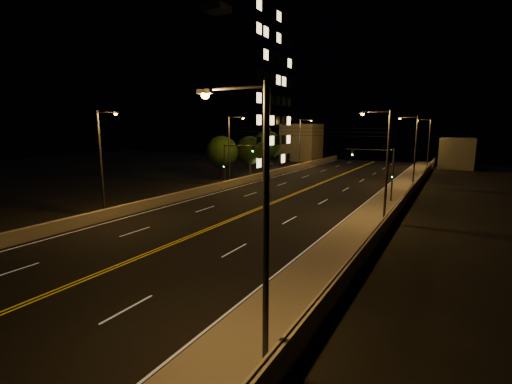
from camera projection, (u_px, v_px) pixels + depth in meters
The scene contains 24 objects.
ground at pixel (34, 300), 17.27m from camera, with size 160.00×160.00×0.00m, color black.
road at pixel (247, 213), 34.55m from camera, with size 18.00×120.00×0.02m, color black.
sidewalk at pixel (365, 227), 29.42m from camera, with size 3.60×120.00×0.30m, color gray.
curb at pixel (342, 224), 30.32m from camera, with size 0.14×120.00×0.15m, color gray.
parapet_wall at pixel (387, 221), 28.53m from camera, with size 0.30×120.00×1.00m, color #A29987.
jersey_barrier at pixel (170, 199), 38.94m from camera, with size 0.45×120.00×0.96m, color #A29987.
distant_building_right at pixel (457, 153), 72.09m from camera, with size 6.00×10.00×5.71m, color gray.
distant_building_left at pixel (302, 142), 87.48m from camera, with size 8.00×8.00×8.50m, color gray.
parapet_rail at pixel (388, 214), 28.44m from camera, with size 0.06×0.06×120.00m, color black.
lane_markings at pixel (247, 213), 34.48m from camera, with size 17.32×116.00×0.00m.
streetlight_0 at pixel (258, 212), 11.51m from camera, with size 2.55×0.28×9.32m.
streetlight_1 at pixel (384, 159), 30.29m from camera, with size 2.55×0.28×9.32m.
streetlight_2 at pixel (413, 146), 48.82m from camera, with size 2.55×0.28×9.32m.
streetlight_3 at pixel (428, 140), 69.17m from camera, with size 2.55×0.28×9.32m.
streetlight_4 at pixel (103, 157), 31.73m from camera, with size 2.55×0.28×9.32m.
streetlight_5 at pixel (231, 146), 49.35m from camera, with size 2.55×0.28×9.32m.
streetlight_6 at pixel (301, 140), 70.99m from camera, with size 2.55×0.28×9.32m.
traffic_signal_right at pixel (382, 168), 38.75m from camera, with size 5.11×0.31×5.76m.
traffic_signal_left at pixel (231, 160), 47.59m from camera, with size 5.11×0.31×5.76m.
overhead_wires at pixel (290, 132), 41.46m from camera, with size 22.00×0.03×0.83m.
building_tower at pixel (218, 92), 70.07m from camera, with size 24.00×15.00×29.70m.
tree_0 at pixel (222, 152), 55.30m from camera, with size 4.87×4.87×6.60m.
tree_1 at pixel (250, 150), 62.03m from camera, with size 4.70×4.70×6.38m.
tree_2 at pixel (267, 145), 69.19m from camera, with size 5.33×5.33×7.23m.
Camera 1 is at (16.84, -9.16, 8.02)m, focal length 26.00 mm.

